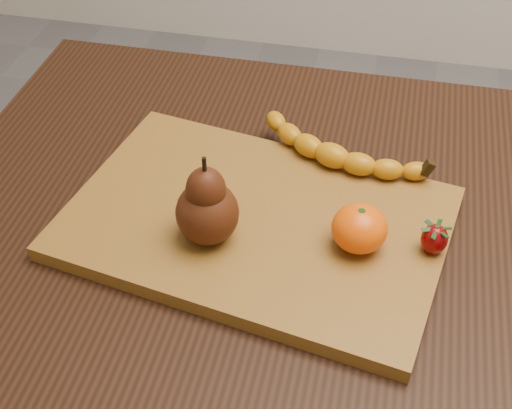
% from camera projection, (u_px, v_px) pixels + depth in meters
% --- Properties ---
extents(table, '(1.00, 0.70, 0.76)m').
position_uv_depth(table, '(317.00, 270.00, 0.96)').
color(table, black).
rests_on(table, ground).
extents(cutting_board, '(0.49, 0.37, 0.02)m').
position_uv_depth(cutting_board, '(256.00, 223.00, 0.87)').
color(cutting_board, brown).
rests_on(cutting_board, table).
extents(banana, '(0.21, 0.12, 0.03)m').
position_uv_depth(banana, '(332.00, 156.00, 0.92)').
color(banana, '#C58109').
rests_on(banana, cutting_board).
extents(pear, '(0.10, 0.10, 0.11)m').
position_uv_depth(pear, '(206.00, 199.00, 0.80)').
color(pear, '#431B0A').
rests_on(pear, cutting_board).
extents(mandarin, '(0.06, 0.06, 0.05)m').
position_uv_depth(mandarin, '(359.00, 228.00, 0.81)').
color(mandarin, '#FD5602').
rests_on(mandarin, cutting_board).
extents(strawberry, '(0.04, 0.04, 0.04)m').
position_uv_depth(strawberry, '(435.00, 238.00, 0.81)').
color(strawberry, '#7B0306').
rests_on(strawberry, cutting_board).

